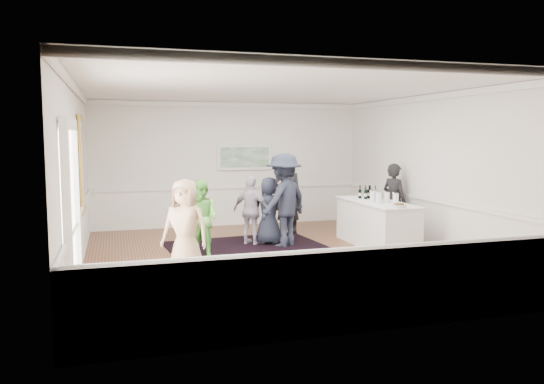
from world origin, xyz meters
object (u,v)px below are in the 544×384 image
object	(u,v)px
guest_dark_a	(284,200)
guest_navy	(269,211)
guest_tan	(185,228)
bartender	(394,201)
ice_bucket	(376,195)
nut_bowl	(399,205)
guest_dark_b	(287,196)
serving_table	(376,224)
guest_green	(201,218)
guest_lilac	(252,210)

from	to	relation	value
guest_dark_a	guest_navy	bearing A→B (deg)	-85.31
guest_tan	bartender	bearing A→B (deg)	50.94
bartender	ice_bucket	bearing A→B (deg)	100.98
guest_tan	nut_bowl	size ratio (longest dim) A/B	5.85
guest_tan	guest_dark_a	distance (m)	2.98
guest_dark_b	nut_bowl	xyz separation A→B (m)	(1.31, -2.90, 0.08)
bartender	nut_bowl	distance (m)	1.80
serving_table	guest_dark_a	xyz separation A→B (m)	(-1.90, 0.52, 0.51)
guest_dark_a	bartender	bearing A→B (deg)	149.34
guest_tan	guest_dark_b	size ratio (longest dim) A/B	0.89
guest_green	guest_lilac	world-z (taller)	guest_green
nut_bowl	guest_dark_a	bearing A→B (deg)	141.29
bartender	guest_lilac	world-z (taller)	bartender
guest_dark_b	nut_bowl	distance (m)	3.19
bartender	nut_bowl	size ratio (longest dim) A/B	6.16
ice_bucket	serving_table	bearing A→B (deg)	-114.77
serving_table	guest_navy	xyz separation A→B (m)	(-2.14, 0.83, 0.25)
bartender	guest_dark_b	world-z (taller)	guest_dark_b
guest_lilac	nut_bowl	distance (m)	3.10
bartender	serving_table	bearing A→B (deg)	108.90
guest_dark_a	guest_navy	world-z (taller)	guest_dark_a
guest_tan	guest_green	xyz separation A→B (m)	(0.50, 1.44, -0.07)
guest_navy	nut_bowl	distance (m)	2.77
serving_table	guest_dark_a	size ratio (longest dim) A/B	1.19
guest_dark_b	nut_bowl	world-z (taller)	guest_dark_b
guest_green	ice_bucket	distance (m)	3.83
guest_tan	guest_dark_a	xyz separation A→B (m)	(2.32, 1.87, 0.17)
bartender	guest_dark_b	size ratio (longest dim) A/B	0.94
serving_table	guest_dark_b	world-z (taller)	guest_dark_b
guest_lilac	guest_dark_a	xyz separation A→B (m)	(0.61, -0.37, 0.24)
guest_green	guest_lilac	xyz separation A→B (m)	(1.21, 0.80, -0.00)
serving_table	guest_dark_a	world-z (taller)	guest_dark_a
guest_navy	ice_bucket	xyz separation A→B (m)	(2.24, -0.60, 0.34)
serving_table	guest_dark_a	bearing A→B (deg)	164.75
ice_bucket	guest_dark_a	bearing A→B (deg)	171.62
guest_tan	guest_dark_a	size ratio (longest dim) A/B	0.83
guest_dark_a	guest_lilac	bearing A→B (deg)	-64.13
guest_dark_a	serving_table	bearing A→B (deg)	131.71
guest_dark_a	guest_dark_b	distance (m)	1.52
guest_dark_a	guest_navy	xyz separation A→B (m)	(-0.24, 0.31, -0.26)
serving_table	bartender	distance (m)	1.06
serving_table	guest_green	xyz separation A→B (m)	(-3.71, 0.08, 0.26)
guest_green	nut_bowl	world-z (taller)	guest_green
guest_lilac	nut_bowl	xyz separation A→B (m)	(2.47, -1.86, 0.25)
nut_bowl	guest_lilac	bearing A→B (deg)	143.04
guest_dark_b	guest_navy	bearing A→B (deg)	66.97
guest_navy	nut_bowl	size ratio (longest dim) A/B	5.23
serving_table	guest_lilac	bearing A→B (deg)	160.55
serving_table	guest_green	bearing A→B (deg)	178.73
guest_lilac	ice_bucket	size ratio (longest dim) A/B	5.69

